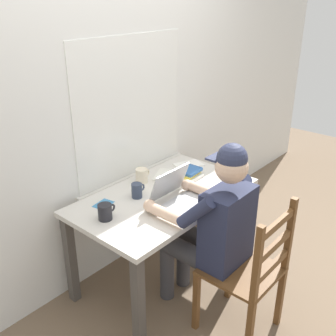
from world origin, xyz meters
name	(u,v)px	position (x,y,z in m)	size (l,w,h in m)	color
ground_plane	(164,276)	(0.00, 0.00, 0.00)	(8.00, 8.00, 0.00)	brown
back_wall	(115,100)	(0.00, 0.45, 1.30)	(6.00, 0.08, 2.60)	silver
desk	(164,207)	(0.00, 0.00, 0.61)	(1.28, 0.75, 0.71)	beige
seated_person	(213,224)	(-0.05, -0.45, 0.68)	(0.50, 0.60, 1.24)	#232842
wooden_chair	(249,273)	(-0.05, -0.73, 0.46)	(0.42, 0.42, 0.93)	brown
laptop	(180,196)	(-0.02, -0.16, 0.76)	(0.33, 0.31, 0.22)	#ADAFB2
computer_mouse	(206,189)	(0.23, -0.19, 0.73)	(0.06, 0.10, 0.03)	black
coffee_mug_white	(142,175)	(0.04, 0.25, 0.76)	(0.13, 0.09, 0.10)	beige
coffee_mug_dark	(137,190)	(-0.15, 0.11, 0.76)	(0.11, 0.07, 0.10)	#2D384C
coffee_mug_spare	(105,212)	(-0.48, 0.06, 0.76)	(0.13, 0.09, 0.10)	black
book_stack_main	(189,174)	(0.32, 0.03, 0.74)	(0.20, 0.15, 0.07)	white
paper_pile_near_laptop	(189,165)	(0.49, 0.17, 0.72)	(0.22, 0.14, 0.01)	white
paper_pile_back_corner	(167,175)	(0.24, 0.18, 0.72)	(0.22, 0.17, 0.01)	silver
landscape_photo_print	(103,204)	(-0.37, 0.21, 0.71)	(0.13, 0.09, 0.00)	teal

